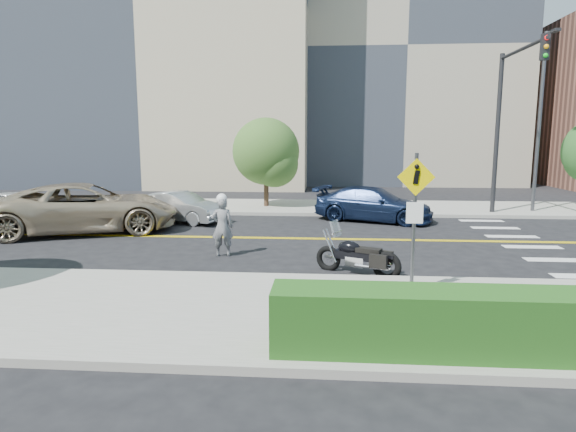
% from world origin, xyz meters
% --- Properties ---
extents(ground_plane, '(120.00, 120.00, 0.00)m').
position_xyz_m(ground_plane, '(0.00, 0.00, 0.00)').
color(ground_plane, black).
rests_on(ground_plane, ground).
extents(sidewalk_near, '(60.00, 5.00, 0.15)m').
position_xyz_m(sidewalk_near, '(0.00, -7.50, 0.07)').
color(sidewalk_near, '#9E9B91').
rests_on(sidewalk_near, ground_plane).
extents(sidewalk_far, '(60.00, 5.00, 0.15)m').
position_xyz_m(sidewalk_far, '(0.00, 7.50, 0.07)').
color(sidewalk_far, '#9E9B91').
rests_on(sidewalk_far, ground_plane).
extents(building_left, '(22.00, 14.00, 25.00)m').
position_xyz_m(building_left, '(-10.00, 22.00, 12.50)').
color(building_left, tan).
rests_on(building_left, ground_plane).
extents(building_mid, '(18.00, 14.00, 20.00)m').
position_xyz_m(building_mid, '(8.00, 26.00, 10.00)').
color(building_mid, '#A39984').
rests_on(building_mid, ground_plane).
extents(hedge, '(9.00, 0.90, 1.00)m').
position_xyz_m(hedge, '(6.00, -9.30, 0.65)').
color(hedge, '#235619').
rests_on(hedge, sidewalk_near).
extents(lamp_post, '(0.16, 0.16, 8.00)m').
position_xyz_m(lamp_post, '(12.00, 6.50, 4.15)').
color(lamp_post, '#4C4C51').
rests_on(lamp_post, sidewalk_far).
extents(traffic_light, '(0.28, 4.50, 7.00)m').
position_xyz_m(traffic_light, '(10.00, 5.08, 4.67)').
color(traffic_light, black).
rests_on(traffic_light, sidewalk_far).
extents(pedestrian_sign, '(0.78, 0.08, 3.00)m').
position_xyz_m(pedestrian_sign, '(4.20, -6.31, 1.96)').
color(pedestrian_sign, '#4C4C51').
rests_on(pedestrian_sign, sidewalk_near).
extents(motorcyclist, '(0.69, 0.50, 1.87)m').
position_xyz_m(motorcyclist, '(-0.69, -2.72, 0.93)').
color(motorcyclist, '#AAAAAE').
rests_on(motorcyclist, ground).
extents(motorcycle, '(2.30, 1.54, 1.35)m').
position_xyz_m(motorcycle, '(3.17, -4.39, 0.68)').
color(motorcycle, black).
rests_on(motorcycle, ground).
extents(suv, '(7.28, 5.22, 1.84)m').
position_xyz_m(suv, '(-6.53, 0.60, 0.92)').
color(suv, tan).
rests_on(suv, ground).
extents(parked_car_white, '(3.76, 1.91, 1.23)m').
position_xyz_m(parked_car_white, '(-11.01, 3.53, 0.61)').
color(parked_car_white, white).
rests_on(parked_car_white, ground).
extents(parked_car_silver, '(4.11, 2.65, 1.28)m').
position_xyz_m(parked_car_silver, '(-3.72, 3.03, 0.64)').
color(parked_car_silver, '#A2A5A9').
rests_on(parked_car_silver, ground).
extents(parked_car_blue, '(5.35, 3.58, 1.44)m').
position_xyz_m(parked_car_blue, '(4.38, 3.95, 0.72)').
color(parked_car_blue, '#172445').
rests_on(parked_car_blue, ground).
extents(tree_far_a, '(3.29, 3.29, 4.50)m').
position_xyz_m(tree_far_a, '(-0.59, 7.22, 2.85)').
color(tree_far_a, '#382619').
rests_on(tree_far_a, ground).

